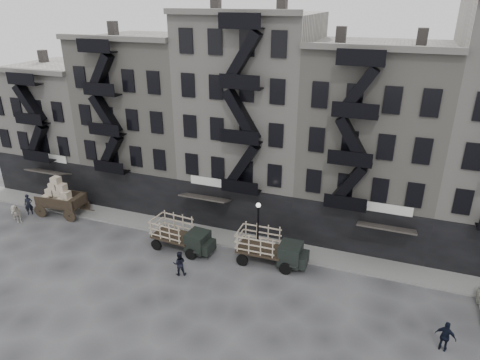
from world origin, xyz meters
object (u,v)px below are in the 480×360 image
(wagon, at_px, (59,193))
(policeman, at_px, (445,336))
(stake_truck_west, at_px, (181,233))
(stake_truck_east, at_px, (270,246))
(horse, at_px, (14,212))
(pedestrian_mid, at_px, (179,263))
(pedestrian_west, at_px, (29,204))

(wagon, xyz_separation_m, policeman, (31.42, -5.74, -1.10))
(wagon, bearing_deg, policeman, -14.26)
(policeman, bearing_deg, stake_truck_west, 3.13)
(stake_truck_east, bearing_deg, horse, -176.79)
(pedestrian_mid, bearing_deg, policeman, 150.49)
(pedestrian_west, distance_m, policeman, 34.42)
(horse, bearing_deg, stake_truck_west, -62.30)
(wagon, distance_m, stake_truck_west, 13.04)
(pedestrian_mid, bearing_deg, horse, -31.99)
(pedestrian_mid, bearing_deg, pedestrian_west, -37.07)
(horse, bearing_deg, policeman, -71.53)
(horse, relative_size, pedestrian_west, 1.09)
(policeman, bearing_deg, pedestrian_west, 8.25)
(horse, bearing_deg, pedestrian_mid, -72.76)
(stake_truck_east, relative_size, pedestrian_west, 2.71)
(stake_truck_east, bearing_deg, policeman, -23.53)
(stake_truck_west, xyz_separation_m, pedestrian_mid, (1.43, -3.05, -0.50))
(pedestrian_west, xyz_separation_m, policeman, (34.11, -4.67, -0.02))
(horse, xyz_separation_m, stake_truck_west, (15.78, 1.11, 0.54))
(wagon, height_order, pedestrian_west, wagon)
(pedestrian_west, height_order, policeman, pedestrian_west)
(stake_truck_east, height_order, pedestrian_mid, stake_truck_east)
(stake_truck_west, relative_size, stake_truck_east, 0.98)
(stake_truck_east, xyz_separation_m, pedestrian_west, (-22.60, -0.12, -0.52))
(wagon, bearing_deg, stake_truck_west, -10.54)
(wagon, distance_m, pedestrian_west, 3.09)
(pedestrian_west, relative_size, pedestrian_mid, 1.04)
(stake_truck_west, bearing_deg, stake_truck_east, 9.67)
(horse, distance_m, pedestrian_west, 1.55)
(pedestrian_west, bearing_deg, horse, -137.39)
(horse, distance_m, stake_truck_east, 22.82)
(wagon, relative_size, stake_truck_east, 0.84)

